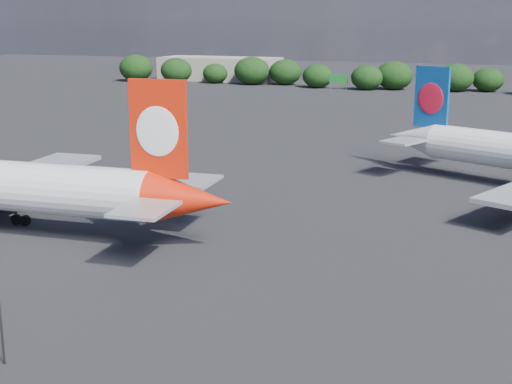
% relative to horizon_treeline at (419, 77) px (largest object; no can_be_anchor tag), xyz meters
% --- Properties ---
extents(ground, '(500.00, 500.00, 0.00)m').
position_rel_horizon_treeline_xyz_m(ground, '(-6.10, -119.29, -4.18)').
color(ground, black).
rests_on(ground, ground).
extents(terminal_building, '(42.00, 16.00, 8.00)m').
position_rel_horizon_treeline_xyz_m(terminal_building, '(-71.10, 12.71, -0.18)').
color(terminal_building, gray).
rests_on(terminal_building, ground).
extents(highway_sign, '(6.00, 0.30, 4.50)m').
position_rel_horizon_treeline_xyz_m(highway_sign, '(-24.10, -3.29, -1.05)').
color(highway_sign, '#146722').
rests_on(highway_sign, ground).
extents(billboard_yellow, '(5.00, 0.30, 5.50)m').
position_rel_horizon_treeline_xyz_m(billboard_yellow, '(5.90, 2.71, -0.31)').
color(billboard_yellow, gold).
rests_on(billboard_yellow, ground).
extents(horizon_treeline, '(206.11, 16.08, 9.25)m').
position_rel_horizon_treeline_xyz_m(horizon_treeline, '(0.00, 0.00, 0.00)').
color(horizon_treeline, black).
rests_on(horizon_treeline, ground).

